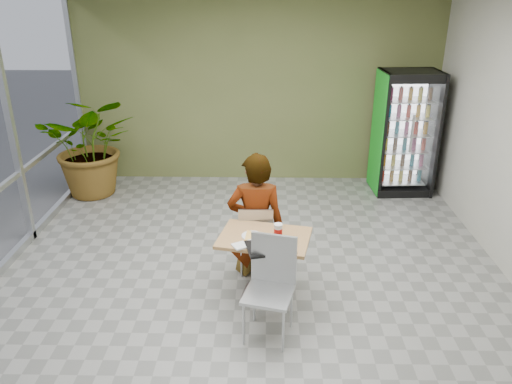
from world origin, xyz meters
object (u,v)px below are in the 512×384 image
at_px(chair_far, 256,235).
at_px(cafeteria_tray, 270,247).
at_px(beverage_fridge, 405,133).
at_px(chair_near, 271,278).
at_px(potted_plant, 92,145).
at_px(dining_table, 264,254).
at_px(soda_cup, 278,231).
at_px(seated_woman, 256,227).

bearing_deg(chair_far, cafeteria_tray, 101.89).
bearing_deg(beverage_fridge, chair_near, -123.84).
distance_m(chair_near, cafeteria_tray, 0.34).
bearing_deg(potted_plant, dining_table, -46.44).
distance_m(soda_cup, beverage_fridge, 3.76).
height_order(soda_cup, potted_plant, potted_plant).
relative_size(chair_far, soda_cup, 5.44).
bearing_deg(chair_far, chair_near, 98.97).
height_order(cafeteria_tray, potted_plant, potted_plant).
bearing_deg(dining_table, soda_cup, -13.34).
relative_size(seated_woman, potted_plant, 1.10).
distance_m(chair_near, seated_woman, 1.08).
relative_size(cafeteria_tray, beverage_fridge, 0.24).
height_order(dining_table, cafeteria_tray, cafeteria_tray).
height_order(chair_near, cafeteria_tray, chair_near).
distance_m(dining_table, potted_plant, 3.99).
xyz_separation_m(dining_table, cafeteria_tray, (0.06, -0.26, 0.23)).
relative_size(chair_far, potted_plant, 0.54).
relative_size(chair_near, beverage_fridge, 0.51).
height_order(chair_near, soda_cup, chair_near).
relative_size(dining_table, seated_woman, 0.58).
relative_size(seated_woman, soda_cup, 11.11).
height_order(beverage_fridge, potted_plant, beverage_fridge).
height_order(chair_near, potted_plant, potted_plant).
bearing_deg(chair_near, beverage_fridge, 73.37).
xyz_separation_m(soda_cup, potted_plant, (-2.88, 2.92, -0.01)).
bearing_deg(chair_far, soda_cup, 115.16).
bearing_deg(dining_table, beverage_fridge, 54.29).
bearing_deg(cafeteria_tray, potted_plant, 131.70).
bearing_deg(potted_plant, cafeteria_tray, -48.30).
xyz_separation_m(chair_near, beverage_fridge, (2.16, 3.65, 0.39)).
xyz_separation_m(cafeteria_tray, beverage_fridge, (2.17, 3.35, 0.22)).
xyz_separation_m(chair_near, seated_woman, (-0.17, 1.07, 0.01)).
relative_size(soda_cup, beverage_fridge, 0.08).
distance_m(chair_near, beverage_fridge, 4.25).
relative_size(chair_near, soda_cup, 6.23).
xyz_separation_m(dining_table, chair_far, (-0.10, 0.47, -0.02)).
xyz_separation_m(soda_cup, beverage_fridge, (2.08, 3.13, 0.15)).
relative_size(dining_table, soda_cup, 6.46).
distance_m(seated_woman, cafeteria_tray, 0.81).
bearing_deg(dining_table, potted_plant, 133.56).
relative_size(chair_near, cafeteria_tray, 2.17).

